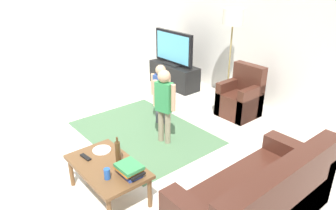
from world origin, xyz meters
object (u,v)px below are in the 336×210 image
object	(u,v)px
couch	(260,202)
armchair	(241,99)
coffee_table	(107,168)
bottle	(118,152)
child_near_tv	(161,89)
plate	(102,150)
child_center	(164,100)
book_stack	(130,169)
floor_lamp	(233,22)
tv	(173,48)
soda_can	(107,174)
tv_remote	(86,157)
tv_stand	(174,76)

from	to	relation	value
couch	armchair	distance (m)	2.65
coffee_table	bottle	world-z (taller)	bottle
child_near_tv	plate	world-z (taller)	child_near_tv
armchair	child_center	bearing A→B (deg)	-94.56
couch	child_near_tv	distance (m)	2.53
book_stack	child_near_tv	bearing A→B (deg)	132.17
armchair	floor_lamp	distance (m)	1.35
bottle	tv	bearing A→B (deg)	129.59
floor_lamp	child_center	distance (m)	2.05
couch	child_near_tv	xyz separation A→B (m)	(-2.42, 0.67, 0.33)
bottle	child_near_tv	bearing A→B (deg)	126.53
tv	book_stack	bearing A→B (deg)	-47.55
couch	floor_lamp	distance (m)	3.37
couch	plate	xyz separation A→B (m)	(-1.67, -0.84, 0.14)
child_near_tv	plate	xyz separation A→B (m)	(0.75, -1.50, -0.19)
couch	child_center	size ratio (longest dim) A/B	1.58
child_center	soda_can	size ratio (longest dim) A/B	9.48
plate	coffee_table	bearing A→B (deg)	-18.45
child_near_tv	child_center	bearing A→B (deg)	-33.98
tv_remote	soda_can	xyz separation A→B (m)	(0.50, 0.00, 0.05)
book_stack	tv_remote	xyz separation A→B (m)	(-0.60, -0.21, -0.06)
child_near_tv	floor_lamp	bearing A→B (deg)	83.84
plate	armchair	bearing A→B (deg)	92.19
couch	child_center	world-z (taller)	child_center
child_near_tv	soda_can	size ratio (longest dim) A/B	8.53
child_center	tv_stand	bearing A→B (deg)	135.78
child_near_tv	soda_can	bearing A→B (deg)	-53.64
tv_stand	armchair	bearing A→B (deg)	-1.22
tv_stand	soda_can	size ratio (longest dim) A/B	10.00
armchair	coffee_table	bearing A→B (deg)	-82.02
book_stack	tv	bearing A→B (deg)	132.45
bottle	tv_remote	xyz separation A→B (m)	(-0.33, -0.24, -0.13)
floor_lamp	plate	distance (m)	3.25
floor_lamp	child_near_tv	bearing A→B (deg)	-96.16
armchair	soda_can	xyz separation A→B (m)	(0.63, -3.02, 0.18)
child_near_tv	bottle	bearing A→B (deg)	-53.47
child_near_tv	book_stack	distance (m)	2.04
coffee_table	tv_remote	distance (m)	0.31
couch	book_stack	size ratio (longest dim) A/B	6.17
couch	bottle	world-z (taller)	couch
coffee_table	plate	distance (m)	0.32
couch	plate	size ratio (longest dim) A/B	8.18
tv_remote	child_near_tv	bearing A→B (deg)	107.94
tv	coffee_table	distance (m)	3.73
soda_can	plate	size ratio (longest dim) A/B	0.55
child_near_tv	child_center	distance (m)	0.62
bottle	soda_can	bearing A→B (deg)	-54.69
floor_lamp	tv_remote	distance (m)	3.45
tv	child_center	size ratio (longest dim) A/B	0.97
tv	book_stack	distance (m)	3.85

